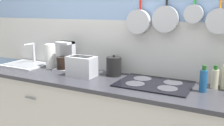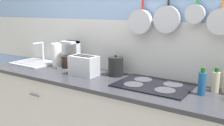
% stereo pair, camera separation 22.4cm
% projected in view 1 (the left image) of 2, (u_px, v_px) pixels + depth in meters
% --- Properties ---
extents(wall_back, '(7.20, 0.15, 2.60)m').
position_uv_depth(wall_back, '(128.00, 38.00, 2.50)').
color(wall_back, '#84A3CC').
rests_on(wall_back, ground_plane).
extents(countertop, '(2.91, 0.62, 0.03)m').
position_uv_depth(countertop, '(111.00, 82.00, 2.28)').
color(countertop, '#2D2D33').
rests_on(countertop, cabinet_base).
extents(sink_basin, '(0.48, 0.37, 0.25)m').
position_uv_depth(sink_basin, '(26.00, 64.00, 2.90)').
color(sink_basin, '#B7BABF').
rests_on(sink_basin, countertop).
extents(paper_towel_roll, '(0.11, 0.11, 0.27)m').
position_uv_depth(paper_towel_roll, '(51.00, 56.00, 2.74)').
color(paper_towel_roll, white).
rests_on(paper_towel_roll, countertop).
extents(coffee_maker, '(0.18, 0.19, 0.31)m').
position_uv_depth(coffee_maker, '(66.00, 59.00, 2.65)').
color(coffee_maker, '#B7BABF').
rests_on(coffee_maker, countertop).
extents(toaster, '(0.29, 0.17, 0.20)m').
position_uv_depth(toaster, '(82.00, 66.00, 2.42)').
color(toaster, '#B7BABF').
rests_on(toaster, countertop).
extents(kettle, '(0.15, 0.15, 0.21)m').
position_uv_depth(kettle, '(114.00, 66.00, 2.43)').
color(kettle, black).
rests_on(kettle, countertop).
extents(cooktop, '(0.63, 0.45, 0.01)m').
position_uv_depth(cooktop, '(154.00, 84.00, 2.16)').
color(cooktop, black).
rests_on(cooktop, countertop).
extents(bottle_sesame_oil, '(0.06, 0.06, 0.21)m').
position_uv_depth(bottle_sesame_oil, '(203.00, 80.00, 1.95)').
color(bottle_sesame_oil, navy).
rests_on(bottle_sesame_oil, countertop).
extents(bottle_olive_oil, '(0.06, 0.06, 0.19)m').
position_uv_depth(bottle_olive_oil, '(215.00, 78.00, 2.04)').
color(bottle_olive_oil, '#BFB799').
rests_on(bottle_olive_oil, countertop).
extents(bottle_hot_sauce, '(0.05, 0.05, 0.24)m').
position_uv_depth(bottle_hot_sauce, '(224.00, 76.00, 2.03)').
color(bottle_hot_sauce, '#BFB799').
rests_on(bottle_hot_sauce, countertop).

